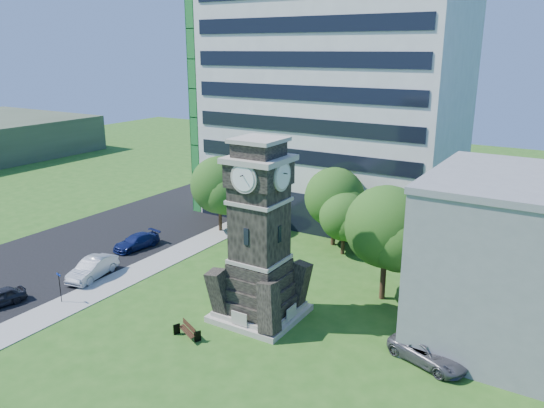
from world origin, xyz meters
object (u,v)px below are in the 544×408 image
Objects in this scene: park_bench at (188,330)px; street_sign at (60,284)px; car_street_mid at (93,268)px; car_street_north at (136,242)px; clock_tower at (260,243)px; car_east_lot at (429,352)px.

street_sign reaches higher than park_bench.
street_sign reaches higher than car_street_mid.
car_street_north is at bearing 119.19° from street_sign.
car_street_north is at bearing 170.93° from park_bench.
clock_tower reaches higher than car_east_lot.
car_street_mid is at bearing 113.49° from car_east_lot.
clock_tower is 2.58× the size of car_street_mid.
car_east_lot is at bearing -0.29° from car_street_north.
clock_tower is at bearing -5.14° from car_street_mid.
car_east_lot is (11.35, 0.44, -4.62)m from clock_tower.
street_sign is at bearing -64.16° from car_street_north.
clock_tower is 5.30× the size of street_sign.
car_street_mid is 12.78m from park_bench.
park_bench is at bearing -25.60° from car_street_mid.
park_bench is at bearing -116.26° from clock_tower.
street_sign is (-24.56, -6.28, 0.78)m from car_east_lot.
park_bench is 10.95m from street_sign.
car_east_lot reaches higher than car_street_north.
car_street_north is at bearing 100.02° from car_east_lot.
park_bench is 0.78× the size of street_sign.
car_street_north is 1.93× the size of street_sign.
car_street_mid is 6.68m from car_street_north.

